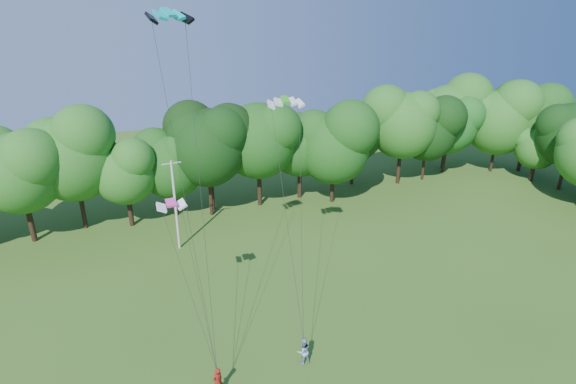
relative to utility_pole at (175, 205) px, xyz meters
name	(u,v)px	position (x,y,z in m)	size (l,w,h in m)	color
utility_pole	(175,205)	(0.00, 0.00, 0.00)	(1.75, 0.24, 8.72)	beige
kite_flyer_left	(218,382)	(-1.09, -18.91, -3.52)	(0.69, 0.46, 1.90)	maroon
kite_flyer_right	(303,351)	(4.57, -18.50, -3.53)	(0.91, 0.71, 1.88)	#8DA6C4
kite_teal	(168,12)	(-0.96, -12.16, 16.43)	(2.72, 1.81, 0.55)	#05AEA9
kite_green	(285,100)	(6.52, -10.85, 10.95)	(2.59, 1.50, 0.40)	green
kite_pink	(171,203)	(-1.91, -12.64, 5.44)	(1.83, 0.92, 0.31)	#E33F9A
tree_back_center	(208,139)	(5.15, 7.61, 3.87)	(9.18, 9.18, 13.35)	black
tree_back_east	(449,119)	(38.45, 8.04, 3.23)	(8.48, 8.48, 12.34)	#322514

